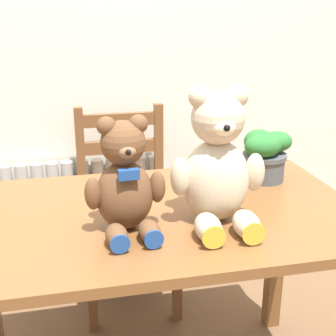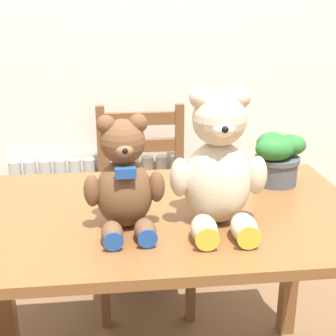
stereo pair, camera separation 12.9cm
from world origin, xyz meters
name	(u,v)px [view 1 (the left image)]	position (x,y,z in m)	size (l,w,h in m)	color
wall_back	(113,15)	(0.00, 1.36, 1.30)	(8.00, 0.04, 2.60)	silver
radiator	(79,226)	(-0.22, 1.29, 0.28)	(0.86, 0.10, 0.63)	beige
dining_table	(156,245)	(0.00, 0.38, 0.63)	(1.25, 0.75, 0.75)	brown
wooden_chair_behind	(126,207)	(-0.01, 1.07, 0.46)	(0.41, 0.44, 0.90)	brown
teddy_bear_left	(125,183)	(-0.10, 0.28, 0.89)	(0.23, 0.23, 0.32)	brown
teddy_bear_right	(218,166)	(0.16, 0.27, 0.92)	(0.27, 0.27, 0.39)	beige
potted_plant	(265,153)	(0.43, 0.56, 0.85)	(0.19, 0.16, 0.18)	#4C5156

